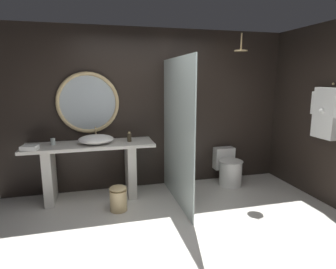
{
  "coord_description": "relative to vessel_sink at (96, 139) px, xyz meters",
  "views": [
    {
      "loc": [
        -0.92,
        -2.7,
        1.81
      ],
      "look_at": [
        -0.0,
        0.82,
        1.08
      ],
      "focal_mm": 30.05,
      "sensor_mm": 36.0,
      "label": 1
    }
  ],
  "objects": [
    {
      "name": "round_wall_mirror",
      "position": [
        -0.09,
        0.31,
        0.51
      ],
      "size": [
        0.95,
        0.06,
        0.95
      ],
      "color": "#D6B77F"
    },
    {
      "name": "hanging_bathrobe",
      "position": [
        3.14,
        -0.97,
        0.43
      ],
      "size": [
        0.2,
        0.54,
        0.78
      ],
      "color": "#D6B77F"
    },
    {
      "name": "soap_dispenser",
      "position": [
        0.49,
        0.02,
        0.0
      ],
      "size": [
        0.07,
        0.07,
        0.15
      ],
      "color": "#3D3323",
      "rests_on": "vanity_counter"
    },
    {
      "name": "vanity_counter",
      "position": [
        -0.09,
        0.04,
        -0.38
      ],
      "size": [
        1.89,
        0.58,
        0.86
      ],
      "color": "silver",
      "rests_on": "ground_plane"
    },
    {
      "name": "back_wall_panel",
      "position": [
        0.93,
        0.4,
        0.37
      ],
      "size": [
        4.8,
        0.1,
        2.6
      ],
      "primitive_type": "cube",
      "color": "black",
      "rests_on": "ground_plane"
    },
    {
      "name": "ground_plane",
      "position": [
        0.93,
        -1.5,
        -0.93
      ],
      "size": [
        5.76,
        5.76,
        0.0
      ],
      "primitive_type": "plane",
      "color": "silver"
    },
    {
      "name": "folded_hand_towel",
      "position": [
        -0.88,
        -0.15,
        -0.04
      ],
      "size": [
        0.24,
        0.21,
        0.06
      ],
      "primitive_type": "cube",
      "rotation": [
        0.0,
        0.0,
        -0.18
      ],
      "color": "white",
      "rests_on": "vanity_counter"
    },
    {
      "name": "side_wall_right",
      "position": [
        3.28,
        -0.74,
        0.37
      ],
      "size": [
        0.1,
        2.47,
        2.6
      ],
      "primitive_type": "cube",
      "color": "black",
      "rests_on": "ground_plane"
    },
    {
      "name": "toilet",
      "position": [
        2.2,
        0.05,
        -0.65
      ],
      "size": [
        0.4,
        0.59,
        0.6
      ],
      "color": "white",
      "rests_on": "ground_plane"
    },
    {
      "name": "shower_glass_panel",
      "position": [
        1.13,
        -0.4,
        0.12
      ],
      "size": [
        0.02,
        1.5,
        2.1
      ],
      "primitive_type": "cube",
      "color": "silver",
      "rests_on": "ground_plane"
    },
    {
      "name": "rain_shower_head",
      "position": [
        2.27,
        -0.05,
        1.33
      ],
      "size": [
        0.21,
        0.21,
        0.27
      ],
      "color": "#D6B77F"
    },
    {
      "name": "waste_bin",
      "position": [
        0.26,
        -0.49,
        -0.74
      ],
      "size": [
        0.24,
        0.24,
        0.36
      ],
      "color": "#D6B77F",
      "rests_on": "ground_plane"
    },
    {
      "name": "tumbler_cup",
      "position": [
        -0.61,
        0.09,
        -0.02
      ],
      "size": [
        0.06,
        0.06,
        0.1
      ],
      "primitive_type": "cylinder",
      "color": "silver",
      "rests_on": "vanity_counter"
    },
    {
      "name": "vessel_sink",
      "position": [
        0.0,
        0.0,
        0.0
      ],
      "size": [
        0.52,
        0.43,
        0.23
      ],
      "color": "white",
      "rests_on": "vanity_counter"
    }
  ]
}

